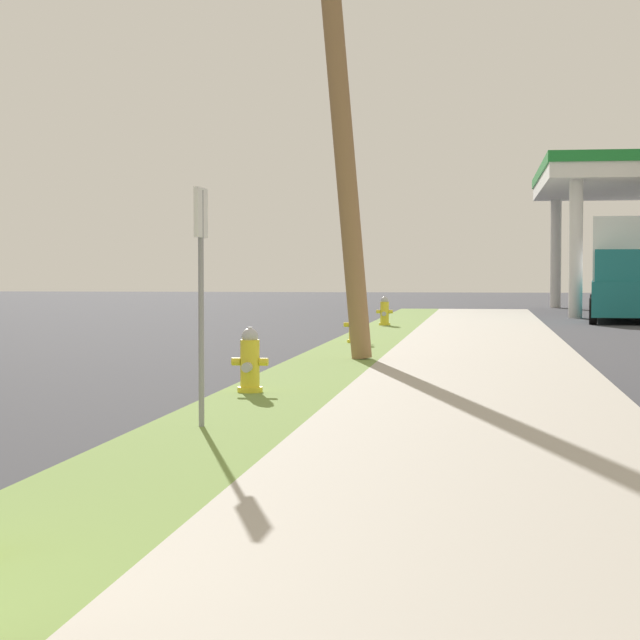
{
  "coord_description": "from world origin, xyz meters",
  "views": [
    {
      "loc": [
        3.02,
        -3.36,
        1.5
      ],
      "look_at": [
        0.75,
        12.93,
        0.82
      ],
      "focal_mm": 66.08,
      "sensor_mm": 36.0,
      "label": 1
    }
  ],
  "objects": [
    {
      "name": "fire_hydrant_third",
      "position": [
        0.55,
        19.22,
        0.45
      ],
      "size": [
        0.42,
        0.37,
        0.74
      ],
      "color": "yellow",
      "rests_on": "grass_verge"
    },
    {
      "name": "truck_teal_at_forecourt",
      "position": [
        7.27,
        33.15,
        1.49
      ],
      "size": [
        2.66,
        6.56,
        3.11
      ],
      "color": "#197075",
      "rests_on": "ground"
    },
    {
      "name": "fire_hydrant_second",
      "position": [
        0.38,
        9.79,
        0.45
      ],
      "size": [
        0.42,
        0.38,
        0.74
      ],
      "color": "yellow",
      "rests_on": "grass_verge"
    },
    {
      "name": "fire_hydrant_fourth",
      "position": [
        0.51,
        26.59,
        0.45
      ],
      "size": [
        0.42,
        0.37,
        0.74
      ],
      "color": "yellow",
      "rests_on": "grass_verge"
    },
    {
      "name": "street_sign_post",
      "position": [
        0.53,
        6.82,
        1.63
      ],
      "size": [
        0.05,
        0.36,
        2.12
      ],
      "color": "gray",
      "rests_on": "grass_verge"
    },
    {
      "name": "utility_pole_midground",
      "position": [
        0.75,
        14.94,
        4.46
      ],
      "size": [
        1.6,
        0.73,
        8.52
      ],
      "color": "#937047",
      "rests_on": "grass_verge"
    }
  ]
}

